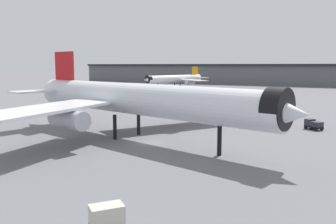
{
  "coord_description": "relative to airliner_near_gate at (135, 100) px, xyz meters",
  "views": [
    {
      "loc": [
        21.14,
        -48.3,
        11.82
      ],
      "look_at": [
        3.12,
        -0.18,
        4.97
      ],
      "focal_mm": 37.72,
      "sensor_mm": 36.0,
      "label": 1
    }
  ],
  "objects": [
    {
      "name": "airliner_near_gate",
      "position": [
        0.0,
        0.0,
        0.0
      ],
      "size": [
        52.91,
        47.38,
        14.4
      ],
      "rotation": [
        0.0,
        0.0,
        -0.37
      ],
      "color": "silver",
      "rests_on": "ground"
    },
    {
      "name": "airliner_far_taxiway",
      "position": [
        -34.73,
        118.25,
        -1.51
      ],
      "size": [
        35.71,
        39.74,
        10.97
      ],
      "rotation": [
        0.0,
        0.0,
        4.29
      ],
      "color": "white",
      "rests_on": "ground"
    },
    {
      "name": "baggage_cart_trailing",
      "position": [
        11.94,
        -29.54,
        -5.36
      ],
      "size": [
        2.86,
        2.86,
        1.82
      ],
      "rotation": [
        0.0,
        0.0,
        3.92
      ],
      "color": "black",
      "rests_on": "ground"
    },
    {
      "name": "ground",
      "position": [
        3.43,
        -2.36,
        -6.34
      ],
      "size": [
        900.0,
        900.0,
        0.0
      ],
      "primitive_type": "plane",
      "color": "slate"
    },
    {
      "name": "baggage_tug_wing",
      "position": [
        27.22,
        18.88,
        -5.37
      ],
      "size": [
        3.42,
        3.4,
        1.85
      ],
      "rotation": [
        0.0,
        0.0,
        2.37
      ],
      "color": "black",
      "rests_on": "ground"
    },
    {
      "name": "terminal_building",
      "position": [
        4.44,
        174.36,
        0.02
      ],
      "size": [
        255.02,
        63.29,
        18.82
      ],
      "rotation": [
        0.0,
        0.0,
        -0.13
      ],
      "color": "slate",
      "rests_on": "ground"
    },
    {
      "name": "service_truck_front",
      "position": [
        -1.05,
        33.83,
        -4.75
      ],
      "size": [
        5.56,
        5.47,
        3.0
      ],
      "rotation": [
        0.0,
        0.0,
        5.52
      ],
      "color": "black",
      "rests_on": "ground"
    }
  ]
}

